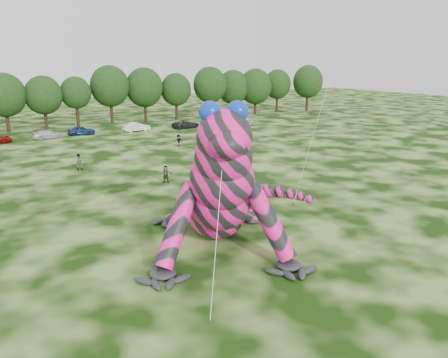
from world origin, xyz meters
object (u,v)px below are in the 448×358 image
flying_kite (352,3)px  car_6 (186,124)px  tree_9 (76,102)px  spectator_5 (166,174)px  car_4 (81,130)px  car_7 (240,119)px  tree_7 (5,103)px  tree_14 (233,93)px  car_3 (48,134)px  tree_8 (44,103)px  tree_13 (210,92)px  spectator_3 (214,136)px  tree_17 (308,88)px  tree_12 (176,97)px  tree_11 (145,95)px  spectator_2 (179,141)px  car_5 (136,127)px  tree_10 (110,95)px  tree_15 (255,92)px  spectator_1 (79,162)px  inflatable_gecko (214,166)px  tree_16 (277,91)px

flying_kite → car_6: flying_kite is taller
tree_9 → spectator_5: size_ratio=5.25×
car_4 → car_7: size_ratio=0.80×
tree_7 → car_6: (27.00, -10.02, -4.06)m
tree_14 → car_6: bearing=-144.2°
car_3 → tree_8: bearing=-15.3°
tree_13 → car_6: bearing=-134.6°
spectator_5 → spectator_3: bearing=76.9°
tree_13 → tree_17: (24.82, -0.46, 0.08)m
tree_12 → car_4: size_ratio=2.15×
tree_11 → tree_14: bearing=1.5°
tree_11 → spectator_5: tree_11 is taller
spectator_2 → car_5: bearing=127.1°
car_4 → tree_10: bearing=-27.3°
tree_15 → car_3: bearing=-166.5°
car_3 → spectator_1: 22.01m
tree_15 → flying_kite: bearing=-117.4°
inflatable_gecko → tree_13: 61.38m
inflatable_gecko → spectator_5: size_ratio=11.31×
tree_10 → tree_13: bearing=-4.2°
car_4 → car_6: car_4 is taller
tree_7 → car_3: bearing=-64.3°
tree_9 → tree_8: bearing=-176.1°
tree_7 → car_6: 29.09m
flying_kite → tree_11: bearing=85.8°
tree_7 → tree_16: (55.53, 2.57, -0.05)m
tree_15 → spectator_5: 56.43m
tree_10 → car_7: 24.12m
tree_9 → tree_12: bearing=1.2°
tree_17 → spectator_1: (-57.45, -31.43, -4.26)m
tree_12 → tree_14: tree_14 is taller
tree_9 → tree_13: (26.07, -0.22, 0.72)m
car_3 → spectator_2: spectator_2 is taller
flying_kite → tree_7: bearing=109.9°
flying_kite → tree_15: (28.79, 55.45, -10.42)m
tree_9 → car_4: bearing=-98.8°
tree_7 → tree_16: bearing=2.6°
car_6 → car_7: size_ratio=0.93×
tree_8 → tree_14: (37.68, 1.74, 0.23)m
tree_9 → spectator_2: (8.07, -25.23, -3.53)m
tree_16 → car_5: tree_16 is taller
tree_16 → tree_17: bearing=-22.6°
tree_12 → car_5: size_ratio=2.01×
spectator_1 → spectator_3: bearing=-140.1°
tree_12 → tree_16: 25.49m
tree_15 → tree_17: size_ratio=0.94×
tree_7 → spectator_5: size_ratio=5.73×
tree_12 → car_6: tree_12 is taller
flying_kite → spectator_2: flying_kite is taller
tree_10 → car_7: tree_10 is taller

